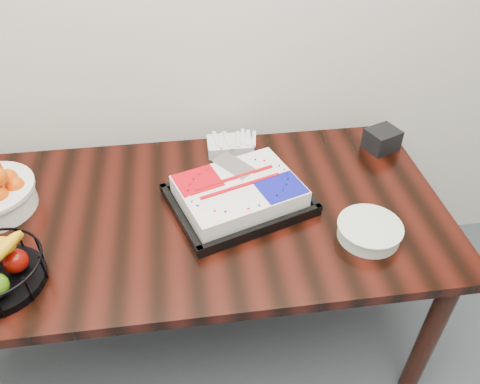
{
  "coord_description": "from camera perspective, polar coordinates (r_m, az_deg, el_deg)",
  "views": [
    {
      "loc": [
        0.01,
        0.77,
        1.86
      ],
      "look_at": [
        0.17,
        1.98,
        0.83
      ],
      "focal_mm": 35.0,
      "sensor_mm": 36.0,
      "label": 1
    }
  ],
  "objects": [
    {
      "name": "fork_bag",
      "position": [
        1.93,
        -1.23,
        5.76
      ],
      "size": [
        0.18,
        0.12,
        0.05
      ],
      "color": "silver",
      "rests_on": "table"
    },
    {
      "name": "plate_stack",
      "position": [
        1.6,
        15.47,
        -4.59
      ],
      "size": [
        0.21,
        0.21,
        0.05
      ],
      "color": "white",
      "rests_on": "table"
    },
    {
      "name": "napkin_box",
      "position": [
        2.02,
        16.92,
        6.14
      ],
      "size": [
        0.15,
        0.14,
        0.09
      ],
      "primitive_type": "cube",
      "rotation": [
        0.0,
        0.0,
        0.38
      ],
      "color": "black",
      "rests_on": "table"
    },
    {
      "name": "table",
      "position": [
        1.72,
        -5.75,
        -4.38
      ],
      "size": [
        1.8,
        0.9,
        0.75
      ],
      "color": "black",
      "rests_on": "ground"
    },
    {
      "name": "cake_tray",
      "position": [
        1.65,
        -0.14,
        -0.29
      ],
      "size": [
        0.56,
        0.49,
        0.1
      ],
      "color": "black",
      "rests_on": "table"
    }
  ]
}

